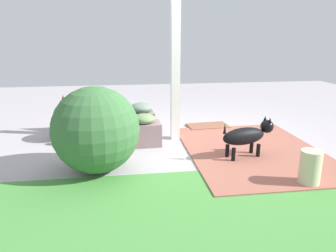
% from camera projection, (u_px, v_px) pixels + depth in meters
% --- Properties ---
extents(ground_plane, '(12.00, 12.00, 0.00)m').
position_uv_depth(ground_plane, '(189.00, 143.00, 4.70)').
color(ground_plane, '#A6A0A3').
extents(brick_path, '(1.80, 2.40, 0.02)m').
position_uv_depth(brick_path, '(253.00, 151.00, 4.38)').
color(brick_path, '#9D5B4A').
rests_on(brick_path, ground).
extents(lawn_patch, '(5.20, 2.80, 0.01)m').
position_uv_depth(lawn_patch, '(175.00, 252.00, 2.33)').
color(lawn_patch, '#488D3E').
rests_on(lawn_patch, ground).
extents(porch_pillar, '(0.13, 0.13, 2.05)m').
position_uv_depth(porch_pillar, '(175.00, 72.00, 4.65)').
color(porch_pillar, white).
rests_on(porch_pillar, ground).
extents(stone_planter_nearest, '(0.42, 0.42, 0.48)m').
position_uv_depth(stone_planter_nearest, '(141.00, 117.00, 5.24)').
color(stone_planter_nearest, gray).
rests_on(stone_planter_nearest, ground).
extents(stone_planter_near, '(0.48, 0.37, 0.46)m').
position_uv_depth(stone_planter_near, '(144.00, 130.00, 4.59)').
color(stone_planter_near, gray).
rests_on(stone_planter_near, ground).
extents(round_shrub, '(1.00, 1.00, 1.00)m').
position_uv_depth(round_shrub, '(96.00, 130.00, 3.61)').
color(round_shrub, '#366636').
rests_on(round_shrub, ground).
extents(terracotta_pot_spiky, '(0.29, 0.29, 0.61)m').
position_uv_depth(terracotta_pot_spiky, '(65.00, 114.00, 5.25)').
color(terracotta_pot_spiky, '#A86335').
rests_on(terracotta_pot_spiky, ground).
extents(terracotta_pot_tall, '(0.21, 0.21, 0.58)m').
position_uv_depth(terracotta_pot_tall, '(102.00, 133.00, 4.51)').
color(terracotta_pot_tall, '#B95C3E').
rests_on(terracotta_pot_tall, ground).
extents(terracotta_pot_broad, '(0.47, 0.47, 0.45)m').
position_uv_depth(terracotta_pot_broad, '(67.00, 122.00, 4.81)').
color(terracotta_pot_broad, '#B55C3D').
rests_on(terracotta_pot_broad, ground).
extents(dog, '(0.76, 0.35, 0.52)m').
position_uv_depth(dog, '(247.00, 135.00, 4.08)').
color(dog, black).
rests_on(dog, ground).
extents(ceramic_urn, '(0.23, 0.23, 0.38)m').
position_uv_depth(ceramic_urn, '(310.00, 168.00, 3.35)').
color(ceramic_urn, beige).
rests_on(ceramic_urn, ground).
extents(doormat, '(0.73, 0.45, 0.03)m').
position_uv_depth(doormat, '(208.00, 126.00, 5.55)').
color(doormat, brown).
rests_on(doormat, ground).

